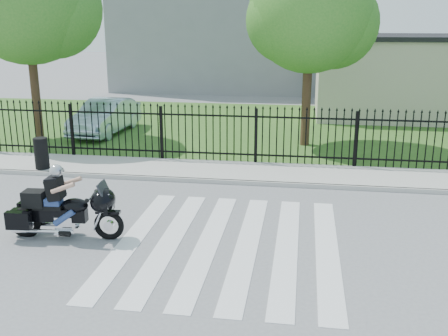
# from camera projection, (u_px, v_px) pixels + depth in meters

# --- Properties ---
(ground) EXTENTS (120.00, 120.00, 0.00)m
(ground) POSITION_uv_depth(u_px,v_px,m) (228.00, 244.00, 10.69)
(ground) COLOR slate
(ground) RESTS_ON ground
(crosswalk) EXTENTS (5.00, 5.50, 0.01)m
(crosswalk) POSITION_uv_depth(u_px,v_px,m) (228.00, 244.00, 10.69)
(crosswalk) COLOR silver
(crosswalk) RESTS_ON ground
(sidewalk) EXTENTS (40.00, 2.00, 0.12)m
(sidewalk) POSITION_uv_depth(u_px,v_px,m) (252.00, 173.00, 15.42)
(sidewalk) COLOR #ADAAA3
(sidewalk) RESTS_ON ground
(curb) EXTENTS (40.00, 0.12, 0.12)m
(curb) POSITION_uv_depth(u_px,v_px,m) (249.00, 183.00, 14.47)
(curb) COLOR #ADAAA3
(curb) RESTS_ON ground
(grass_strip) EXTENTS (40.00, 12.00, 0.02)m
(grass_strip) POSITION_uv_depth(u_px,v_px,m) (269.00, 127.00, 22.08)
(grass_strip) COLOR #30571D
(grass_strip) RESTS_ON ground
(iron_fence) EXTENTS (26.00, 0.04, 1.80)m
(iron_fence) POSITION_uv_depth(u_px,v_px,m) (256.00, 137.00, 16.14)
(iron_fence) COLOR black
(iron_fence) RESTS_ON ground
(tree_mid) EXTENTS (4.20, 4.20, 6.78)m
(tree_mid) POSITION_uv_depth(u_px,v_px,m) (310.00, 11.00, 17.73)
(tree_mid) COLOR #382316
(tree_mid) RESTS_ON ground
(building_low) EXTENTS (10.00, 6.00, 3.50)m
(building_low) POSITION_uv_depth(u_px,v_px,m) (426.00, 78.00, 24.38)
(building_low) COLOR beige
(building_low) RESTS_ON ground
(building_low_roof) EXTENTS (10.20, 6.20, 0.20)m
(building_low_roof) POSITION_uv_depth(u_px,v_px,m) (430.00, 37.00, 23.87)
(building_low_roof) COLOR black
(building_low_roof) RESTS_ON building_low
(motorcycle_rider) EXTENTS (2.46, 0.84, 1.63)m
(motorcycle_rider) POSITION_uv_depth(u_px,v_px,m) (62.00, 208.00, 10.84)
(motorcycle_rider) COLOR black
(motorcycle_rider) RESTS_ON ground
(parked_car) EXTENTS (1.71, 4.18, 1.35)m
(parked_car) POSITION_uv_depth(u_px,v_px,m) (105.00, 116.00, 20.72)
(parked_car) COLOR silver
(parked_car) RESTS_ON grass_strip
(litter_bin) EXTENTS (0.51, 0.51, 0.93)m
(litter_bin) POSITION_uv_depth(u_px,v_px,m) (41.00, 153.00, 15.52)
(litter_bin) COLOR black
(litter_bin) RESTS_ON sidewalk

